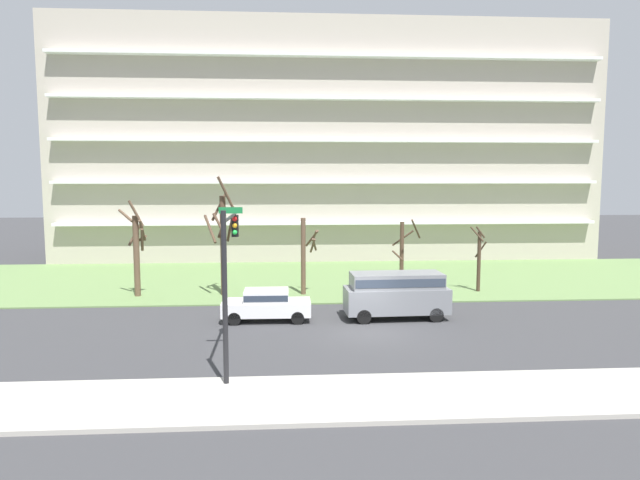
{
  "coord_description": "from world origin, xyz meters",
  "views": [
    {
      "loc": [
        -4.03,
        -25.68,
        7.15
      ],
      "look_at": [
        -1.94,
        6.0,
        3.68
      ],
      "focal_mm": 32.08,
      "sensor_mm": 36.0,
      "label": 1
    }
  ],
  "objects_px": {
    "traffic_signal_mast": "(229,260)",
    "tree_far_left": "(137,249)",
    "tree_center": "(305,254)",
    "tree_left": "(223,239)",
    "tree_right": "(403,254)",
    "tree_far_right": "(479,259)",
    "sedan_white_center_left": "(266,304)",
    "van_gray_near_left": "(396,292)"
  },
  "relations": [
    {
      "from": "tree_far_left",
      "to": "tree_right",
      "type": "xyz_separation_m",
      "value": [
        16.16,
        0.52,
        -0.46
      ]
    },
    {
      "from": "tree_far_left",
      "to": "tree_far_right",
      "type": "bearing_deg",
      "value": 0.24
    },
    {
      "from": "sedan_white_center_left",
      "to": "tree_right",
      "type": "bearing_deg",
      "value": -140.6
    },
    {
      "from": "tree_far_left",
      "to": "tree_right",
      "type": "relative_size",
      "value": 1.25
    },
    {
      "from": "tree_left",
      "to": "tree_right",
      "type": "relative_size",
      "value": 1.55
    },
    {
      "from": "tree_left",
      "to": "tree_right",
      "type": "distance_m",
      "value": 11.14
    },
    {
      "from": "tree_far_right",
      "to": "van_gray_near_left",
      "type": "height_order",
      "value": "tree_far_right"
    },
    {
      "from": "tree_far_left",
      "to": "tree_center",
      "type": "distance_m",
      "value": 10.07
    },
    {
      "from": "tree_far_left",
      "to": "van_gray_near_left",
      "type": "relative_size",
      "value": 1.11
    },
    {
      "from": "tree_far_left",
      "to": "traffic_signal_mast",
      "type": "xyz_separation_m",
      "value": [
        6.73,
        -13.59,
        1.25
      ]
    },
    {
      "from": "tree_far_left",
      "to": "sedan_white_center_left",
      "type": "relative_size",
      "value": 1.33
    },
    {
      "from": "tree_left",
      "to": "van_gray_near_left",
      "type": "relative_size",
      "value": 1.37
    },
    {
      "from": "tree_far_left",
      "to": "tree_far_right",
      "type": "height_order",
      "value": "tree_far_left"
    },
    {
      "from": "tree_far_right",
      "to": "traffic_signal_mast",
      "type": "relative_size",
      "value": 0.69
    },
    {
      "from": "tree_far_left",
      "to": "traffic_signal_mast",
      "type": "height_order",
      "value": "traffic_signal_mast"
    },
    {
      "from": "tree_far_left",
      "to": "sedan_white_center_left",
      "type": "bearing_deg",
      "value": -38.22
    },
    {
      "from": "tree_far_right",
      "to": "sedan_white_center_left",
      "type": "distance_m",
      "value": 14.51
    },
    {
      "from": "tree_left",
      "to": "traffic_signal_mast",
      "type": "distance_m",
      "value": 13.72
    },
    {
      "from": "tree_left",
      "to": "tree_far_right",
      "type": "bearing_deg",
      "value": 0.28
    },
    {
      "from": "tree_left",
      "to": "sedan_white_center_left",
      "type": "relative_size",
      "value": 1.64
    },
    {
      "from": "tree_far_left",
      "to": "tree_center",
      "type": "height_order",
      "value": "tree_far_left"
    },
    {
      "from": "tree_center",
      "to": "sedan_white_center_left",
      "type": "height_order",
      "value": "tree_center"
    },
    {
      "from": "sedan_white_center_left",
      "to": "traffic_signal_mast",
      "type": "relative_size",
      "value": 0.73
    },
    {
      "from": "traffic_signal_mast",
      "to": "tree_far_left",
      "type": "bearing_deg",
      "value": 116.33
    },
    {
      "from": "tree_far_left",
      "to": "tree_left",
      "type": "relative_size",
      "value": 0.81
    },
    {
      "from": "tree_far_left",
      "to": "van_gray_near_left",
      "type": "bearing_deg",
      "value": -23.21
    },
    {
      "from": "tree_center",
      "to": "traffic_signal_mast",
      "type": "distance_m",
      "value": 14.0
    },
    {
      "from": "tree_right",
      "to": "sedan_white_center_left",
      "type": "relative_size",
      "value": 1.06
    },
    {
      "from": "tree_center",
      "to": "traffic_signal_mast",
      "type": "relative_size",
      "value": 0.78
    },
    {
      "from": "tree_far_right",
      "to": "tree_left",
      "type": "bearing_deg",
      "value": -179.72
    },
    {
      "from": "van_gray_near_left",
      "to": "traffic_signal_mast",
      "type": "height_order",
      "value": "traffic_signal_mast"
    },
    {
      "from": "tree_far_left",
      "to": "tree_far_right",
      "type": "xyz_separation_m",
      "value": [
        20.88,
        0.09,
        -0.78
      ]
    },
    {
      "from": "sedan_white_center_left",
      "to": "traffic_signal_mast",
      "type": "distance_m",
      "value": 8.18
    },
    {
      "from": "tree_far_right",
      "to": "tree_right",
      "type": "bearing_deg",
      "value": 174.78
    },
    {
      "from": "tree_far_left",
      "to": "traffic_signal_mast",
      "type": "distance_m",
      "value": 15.22
    },
    {
      "from": "tree_left",
      "to": "sedan_white_center_left",
      "type": "xyz_separation_m",
      "value": [
        2.77,
        -6.2,
        -2.62
      ]
    },
    {
      "from": "tree_far_left",
      "to": "tree_center",
      "type": "relative_size",
      "value": 1.24
    },
    {
      "from": "tree_center",
      "to": "sedan_white_center_left",
      "type": "bearing_deg",
      "value": -109.85
    },
    {
      "from": "tree_right",
      "to": "tree_center",
      "type": "bearing_deg",
      "value": -174.36
    },
    {
      "from": "tree_left",
      "to": "van_gray_near_left",
      "type": "distance_m",
      "value": 11.4
    },
    {
      "from": "tree_center",
      "to": "traffic_signal_mast",
      "type": "bearing_deg",
      "value": -103.86
    },
    {
      "from": "sedan_white_center_left",
      "to": "tree_center",
      "type": "bearing_deg",
      "value": -109.36
    }
  ]
}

